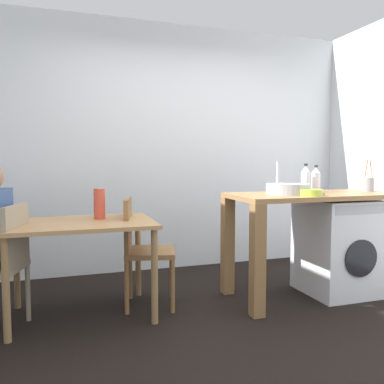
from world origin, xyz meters
TOP-DOWN VIEW (x-y plane):
  - ground_plane at (0.00, 0.00)m, footprint 5.46×5.46m
  - wall_back at (0.00, 1.75)m, footprint 4.60×0.10m
  - dining_table at (-1.02, 0.56)m, footprint 1.10×0.76m
  - chair_person_seat at (-1.57, 0.44)m, footprint 0.50×0.50m
  - chair_opposite at (-0.54, 0.63)m, footprint 0.48×0.48m
  - kitchen_counter at (0.76, 0.41)m, footprint 1.50×0.68m
  - washing_machine at (1.23, 0.40)m, footprint 0.60×0.61m
  - sink_basin at (0.70, 0.41)m, footprint 0.38×0.38m
  - tap at (0.70, 0.59)m, footprint 0.02×0.02m
  - bottle_tall_green at (0.96, 0.53)m, footprint 0.08×0.08m
  - bottle_squat_brown at (1.09, 0.55)m, footprint 0.08×0.08m
  - mixing_bowl at (0.79, 0.21)m, footprint 0.19×0.19m
  - utensil_crock at (1.60, 0.46)m, footprint 0.11×0.11m
  - vase at (-0.87, 0.66)m, footprint 0.09×0.09m
  - scissors at (0.92, 0.31)m, footprint 0.15×0.06m

SIDE VIEW (x-z plane):
  - ground_plane at x=0.00m, z-range 0.00..0.00m
  - washing_machine at x=1.23m, z-range 0.00..0.86m
  - chair_person_seat at x=-1.57m, z-range 0.06..0.96m
  - chair_opposite at x=-0.54m, z-range 0.06..0.96m
  - dining_table at x=-1.02m, z-range 0.27..1.01m
  - kitchen_counter at x=0.76m, z-range 0.30..1.22m
  - vase at x=-0.87m, z-range 0.74..0.98m
  - scissors at x=0.92m, z-range 0.92..0.93m
  - mixing_bowl at x=0.79m, z-range 0.92..0.98m
  - sink_basin at x=0.70m, z-range 0.92..1.01m
  - utensil_crock at x=1.60m, z-range 0.84..1.14m
  - bottle_squat_brown at x=1.09m, z-range 0.91..1.16m
  - bottle_tall_green at x=0.96m, z-range 0.91..1.17m
  - tap at x=0.70m, z-range 0.92..1.20m
  - wall_back at x=0.00m, z-range 0.00..2.70m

